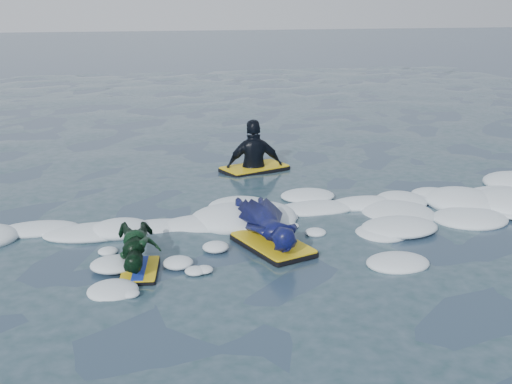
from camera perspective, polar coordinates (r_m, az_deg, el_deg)
ground at (r=7.67m, az=-5.82°, el=-6.53°), size 120.00×120.00×0.00m
foam_band at (r=8.63m, az=-6.75°, el=-3.88°), size 12.00×3.10×0.30m
prone_woman_unit at (r=8.27m, az=1.10°, el=-2.94°), size 0.97×1.78×0.46m
prone_child_unit at (r=7.65m, az=-10.43°, el=-5.02°), size 0.66×1.18×0.43m
waiting_rider_unit at (r=11.77m, az=-0.14°, el=2.13°), size 1.36×1.05×1.80m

